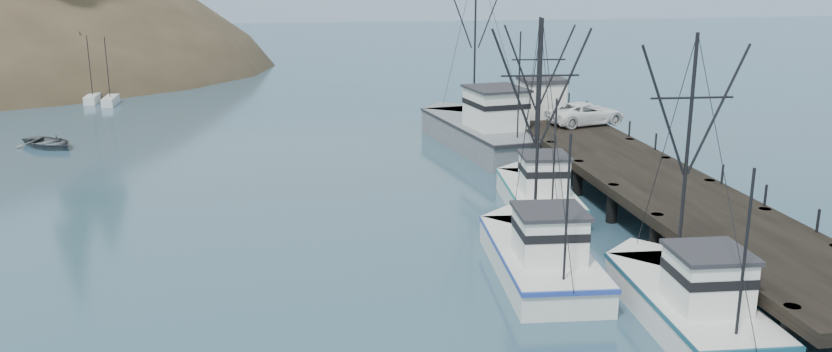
{
  "coord_description": "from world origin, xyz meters",
  "views": [
    {
      "loc": [
        -4.62,
        -26.23,
        12.96
      ],
      "look_at": [
        1.53,
        12.35,
        2.5
      ],
      "focal_mm": 35.0,
      "sensor_mm": 36.0,
      "label": 1
    }
  ],
  "objects": [
    {
      "name": "ground",
      "position": [
        0.0,
        0.0,
        0.0
      ],
      "size": [
        400.0,
        400.0,
        0.0
      ],
      "primitive_type": "plane",
      "color": "#284559",
      "rests_on": "ground"
    },
    {
      "name": "pier",
      "position": [
        14.0,
        16.0,
        1.69
      ],
      "size": [
        6.0,
        44.0,
        2.0
      ],
      "color": "black",
      "rests_on": "ground"
    },
    {
      "name": "distant_ridge",
      "position": [
        10.0,
        170.0,
        0.0
      ],
      "size": [
        360.0,
        40.0,
        26.0
      ],
      "primitive_type": "cube",
      "color": "#9EB2C6",
      "rests_on": "ground"
    },
    {
      "name": "distant_ridge_far",
      "position": [
        -40.0,
        185.0,
        0.0
      ],
      "size": [
        180.0,
        25.0,
        18.0
      ],
      "primitive_type": "cube",
      "color": "silver",
      "rests_on": "ground"
    },
    {
      "name": "moored_sailboats",
      "position": [
        -30.42,
        56.23,
        0.33
      ],
      "size": [
        20.68,
        16.82,
        6.35
      ],
      "color": "silver",
      "rests_on": "ground"
    },
    {
      "name": "trawler_near",
      "position": [
        9.58,
        -0.47,
        0.82
      ],
      "size": [
        3.94,
        10.62,
        10.84
      ],
      "color": "silver",
      "rests_on": "ground"
    },
    {
      "name": "trawler_mid",
      "position": [
        5.67,
        4.99,
        0.82
      ],
      "size": [
        4.35,
        11.11,
        11.01
      ],
      "color": "silver",
      "rests_on": "ground"
    },
    {
      "name": "trawler_far",
      "position": [
        8.4,
        14.02,
        0.82
      ],
      "size": [
        4.04,
        10.06,
        10.42
      ],
      "color": "silver",
      "rests_on": "ground"
    },
    {
      "name": "work_vessel",
      "position": [
        8.93,
        28.83,
        1.23
      ],
      "size": [
        7.07,
        16.31,
        13.48
      ],
      "color": "slate",
      "rests_on": "ground"
    },
    {
      "name": "pier_shed",
      "position": [
        13.38,
        29.37,
        3.42
      ],
      "size": [
        3.0,
        3.2,
        2.8
      ],
      "color": "silver",
      "rests_on": "pier"
    },
    {
      "name": "pickup_truck",
      "position": [
        15.5,
        25.93,
        2.77
      ],
      "size": [
        5.98,
        3.85,
        1.53
      ],
      "primitive_type": "imported",
      "rotation": [
        0.0,
        0.0,
        1.83
      ],
      "color": "white",
      "rests_on": "pier"
    },
    {
      "name": "motorboat",
      "position": [
        -21.63,
        33.58,
        0.0
      ],
      "size": [
        5.81,
        5.77,
        0.99
      ],
      "primitive_type": "imported",
      "rotation": [
        0.0,
        0.0,
        0.8
      ],
      "color": "#505559",
      "rests_on": "ground"
    }
  ]
}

